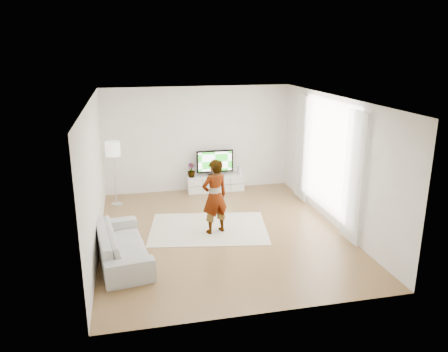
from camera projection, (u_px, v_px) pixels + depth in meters
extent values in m
plane|color=olive|center=(222.00, 232.00, 9.26)|extent=(6.00, 6.00, 0.00)
plane|color=white|center=(221.00, 99.00, 8.46)|extent=(6.00, 6.00, 0.00)
cube|color=white|center=(94.00, 176.00, 8.34)|extent=(0.02, 6.00, 2.80)
cube|color=white|center=(335.00, 162.00, 9.38)|extent=(0.02, 6.00, 2.80)
cube|color=white|center=(198.00, 139.00, 11.67)|extent=(5.00, 0.02, 2.80)
cube|color=white|center=(267.00, 226.00, 6.06)|extent=(5.00, 0.02, 2.80)
cube|color=white|center=(328.00, 157.00, 9.64)|extent=(0.01, 2.60, 2.50)
cube|color=white|center=(354.00, 178.00, 8.44)|extent=(0.04, 0.70, 2.60)
cube|color=white|center=(302.00, 148.00, 10.87)|extent=(0.04, 0.70, 2.60)
cube|color=white|center=(215.00, 183.00, 11.88)|extent=(1.53, 0.43, 0.43)
cube|color=black|center=(217.00, 185.00, 11.67)|extent=(1.48, 0.00, 0.01)
cube|color=black|center=(203.00, 186.00, 11.59)|extent=(0.01, 0.00, 0.38)
cube|color=black|center=(231.00, 184.00, 11.75)|extent=(0.01, 0.00, 0.38)
cube|color=black|center=(215.00, 175.00, 11.84)|extent=(0.36, 0.20, 0.02)
cube|color=black|center=(215.00, 173.00, 11.83)|extent=(0.07, 0.04, 0.07)
cube|color=black|center=(215.00, 161.00, 11.73)|extent=(1.00, 0.05, 0.61)
cube|color=#1CA31A|center=(215.00, 162.00, 11.70)|extent=(0.91, 0.01, 0.52)
cube|color=white|center=(239.00, 170.00, 11.92)|extent=(0.09, 0.17, 0.23)
cube|color=#4CB2FF|center=(240.00, 170.00, 11.84)|extent=(0.01, 0.00, 0.12)
imported|color=#3F7238|center=(191.00, 170.00, 11.62)|extent=(0.28, 0.28, 0.38)
cube|color=beige|center=(208.00, 228.00, 9.44)|extent=(2.76, 2.19, 0.01)
imported|color=#334772|center=(215.00, 196.00, 9.03)|extent=(0.67, 0.54, 1.59)
imported|color=#B7B7B2|center=(122.00, 244.00, 7.99)|extent=(1.10, 2.21, 0.62)
cylinder|color=silver|center=(117.00, 204.00, 10.90)|extent=(0.28, 0.28, 0.02)
cylinder|color=silver|center=(115.00, 180.00, 10.72)|extent=(0.04, 0.04, 1.23)
cylinder|color=white|center=(113.00, 149.00, 10.49)|extent=(0.35, 0.35, 0.34)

